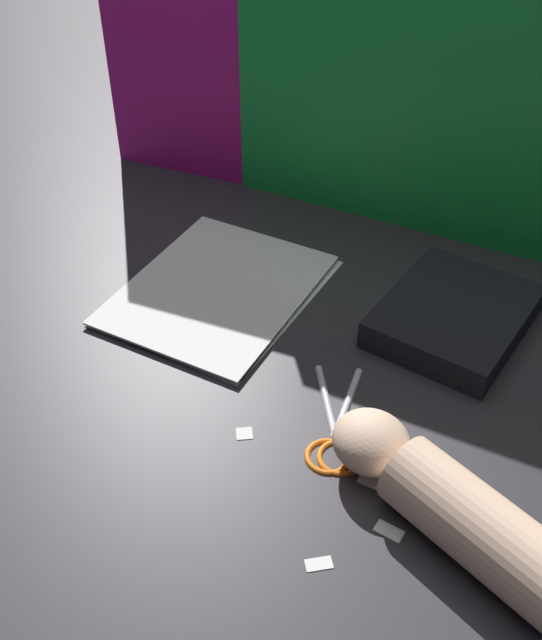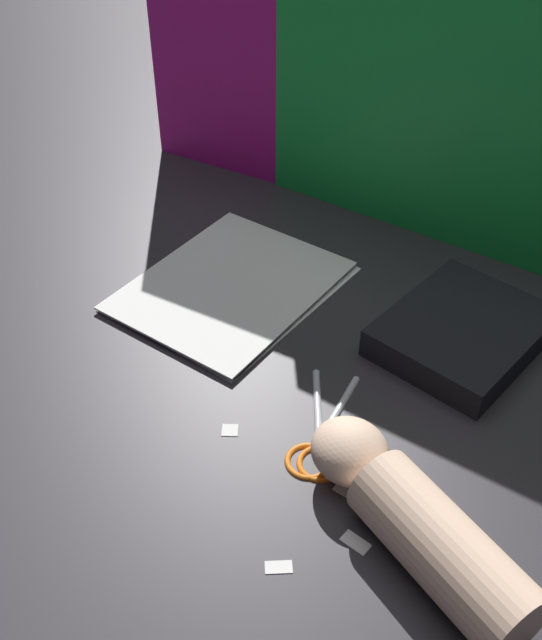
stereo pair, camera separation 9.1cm
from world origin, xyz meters
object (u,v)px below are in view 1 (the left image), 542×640
paper_stack (219,289)px  scissors (335,436)px  hand_forearm (449,504)px  book_closed (454,316)px

paper_stack → scissors: bearing=-34.1°
hand_forearm → scissors: bearing=158.7°
book_closed → scissors: book_closed is taller
paper_stack → hand_forearm: (0.40, -0.23, 0.03)m
paper_stack → book_closed: (0.31, 0.08, 0.02)m
scissors → hand_forearm: size_ratio=0.60×
paper_stack → scissors: 0.31m
paper_stack → scissors: (0.25, -0.17, -0.00)m
scissors → hand_forearm: bearing=-21.3°
paper_stack → book_closed: size_ratio=1.34×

